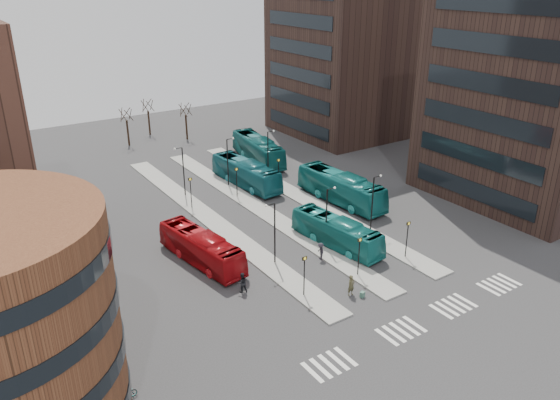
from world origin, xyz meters
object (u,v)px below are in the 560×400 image
suitcase (362,294)px  commuter_a (242,282)px  traveller (351,285)px  commuter_b (368,259)px  teal_bus_a (336,232)px  red_bus (201,248)px  teal_bus_d (258,149)px  commuter_c (321,251)px  teal_bus_c (341,188)px  bicycle_far (125,394)px  teal_bus_b (246,173)px

suitcase → commuter_a: (-8.02, 6.32, 0.67)m
traveller → commuter_b: (4.45, 2.82, -0.19)m
teal_bus_a → traveller: (-4.67, -7.74, -0.54)m
red_bus → commuter_a: size_ratio=5.95×
teal_bus_d → commuter_c: 29.77m
red_bus → teal_bus_a: size_ratio=1.02×
teal_bus_c → commuter_b: bearing=-123.0°
traveller → bicycle_far: 20.07m
suitcase → commuter_c: size_ratio=0.29×
teal_bus_b → commuter_a: (-12.98, -21.46, -0.75)m
traveller → bicycle_far: (-20.02, -1.32, -0.54)m
traveller → suitcase: bearing=-55.4°
commuter_b → teal_bus_d: bearing=7.8°
teal_bus_d → commuter_a: 34.66m
suitcase → commuter_b: 5.28m
teal_bus_c → commuter_b: teal_bus_c is taller
teal_bus_c → commuter_b: 15.44m
suitcase → bicycle_far: (-20.63, -0.54, 0.16)m
red_bus → commuter_b: size_ratio=7.26×
teal_bus_b → teal_bus_a: bearing=-97.1°
teal_bus_b → teal_bus_c: bearing=-63.2°
suitcase → bicycle_far: size_ratio=0.32×
red_bus → commuter_b: red_bus is taller
bicycle_far → traveller: bearing=-87.7°
red_bus → commuter_b: 15.57m
teal_bus_c → commuter_b: size_ratio=8.45×
commuter_b → teal_bus_a: bearing=18.4°
red_bus → teal_bus_a: 13.41m
traveller → commuter_c: bearing=71.7°
commuter_c → bicycle_far: (-21.70, -7.70, -0.45)m
teal_bus_b → commuter_b: (-1.12, -24.19, -0.91)m
commuter_a → bicycle_far: commuter_a is taller
teal_bus_a → teal_bus_b: 19.30m
commuter_b → teal_bus_b: bearing=18.4°
commuter_a → bicycle_far: (-12.61, -6.87, -0.51)m
teal_bus_b → commuter_a: 25.10m
teal_bus_c → commuter_c: 14.36m
commuter_a → commuter_b: (11.86, -2.73, -0.17)m
suitcase → commuter_c: (1.06, 7.16, 0.60)m
teal_bus_d → suitcase: bearing=-99.7°
red_bus → bicycle_far: (-12.03, -13.46, -1.12)m
suitcase → teal_bus_c: size_ratio=0.04×
teal_bus_a → traveller: bearing=-128.1°
suitcase → commuter_a: 10.24m
teal_bus_d → teal_bus_a: bearing=-97.1°
suitcase → teal_bus_a: (4.06, 8.51, 1.24)m
teal_bus_d → commuter_b: teal_bus_d is taller
teal_bus_c → traveller: bearing=-130.0°
teal_bus_d → commuter_a: bearing=-115.8°
teal_bus_d → commuter_a: (-19.28, -28.79, -0.86)m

